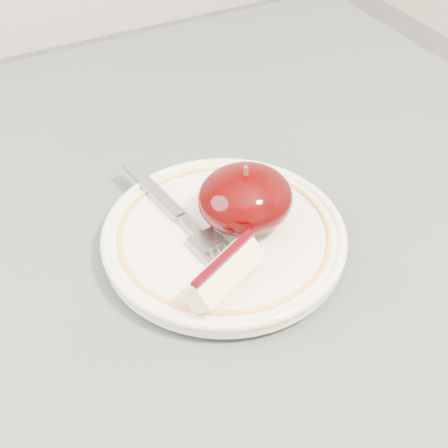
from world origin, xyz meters
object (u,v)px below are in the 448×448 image
table (200,333)px  plate (224,236)px  apple_half (245,198)px  fork (182,218)px

table → plate: size_ratio=4.17×
apple_half → fork: (-0.05, 0.02, -0.02)m
table → apple_half: (0.06, 0.02, 0.13)m
apple_half → fork: size_ratio=0.45×
table → apple_half: bearing=19.6°
plate → apple_half: size_ratio=2.56×
apple_half → fork: bearing=153.8°
plate → table: bearing=-155.6°
plate → fork: bearing=131.9°
table → fork: 0.12m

